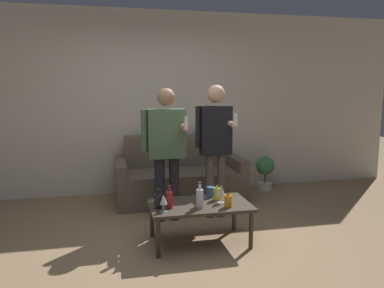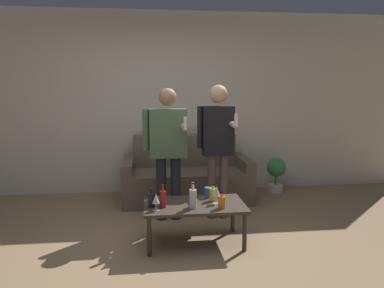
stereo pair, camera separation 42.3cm
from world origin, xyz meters
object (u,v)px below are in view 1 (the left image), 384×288
Objects in this scene: coffee_table at (200,208)px; person_standing_left at (166,145)px; bottle_orange at (158,201)px; couch at (179,177)px; person_standing_right at (215,139)px.

person_standing_left is at bearing 107.25° from coffee_table.
coffee_table is 5.32× the size of bottle_orange.
couch is 1.56m from coffee_table.
person_standing_left reaches higher than bottle_orange.
person_standing_right is (0.60, -0.02, 0.05)m from person_standing_left.
person_standing_left reaches higher than couch.
bottle_orange is at bearing -136.23° from person_standing_right.
coffee_table is at bearing -117.20° from person_standing_right.
person_standing_right is (0.37, 0.72, 0.60)m from coffee_table.
couch reaches higher than bottle_orange.
couch is at bearing 69.68° from person_standing_left.
bottle_orange is at bearing -104.61° from person_standing_left.
person_standing_right is at bearing -1.83° from person_standing_left.
couch is 1.69m from bottle_orange.
person_standing_left is (-0.23, 0.73, 0.55)m from coffee_table.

